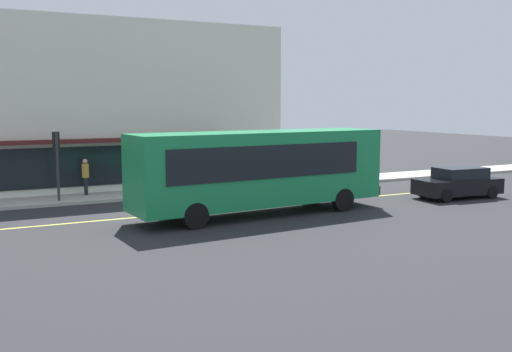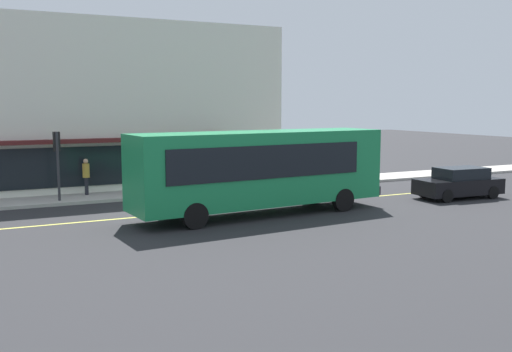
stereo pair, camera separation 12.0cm
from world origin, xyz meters
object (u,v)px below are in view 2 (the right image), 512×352
Objects in this scene: bus at (261,168)px; traffic_light at (57,149)px; pedestrian_by_curb at (86,173)px; car_black at (459,183)px; pedestrian_mid_block at (291,167)px.

bus is 3.53× the size of traffic_light.
pedestrian_by_curb is (1.45, 1.03, -1.30)m from traffic_light.
pedestrian_by_curb is at bearing 153.44° from car_black.
pedestrian_by_curb is (-16.48, 8.24, 0.49)m from car_black.
car_black is (10.70, -0.48, -1.24)m from bus.
bus reaches higher than traffic_light.
traffic_light is at bearing -144.75° from pedestrian_by_curb.
traffic_light is at bearing 178.09° from pedestrian_mid_block.
bus is 6.28× the size of pedestrian_by_curb.
pedestrian_by_curb is at bearing 126.67° from bus.
bus is 6.62× the size of pedestrian_mid_block.
pedestrian_by_curb reaches higher than pedestrian_mid_block.
traffic_light is 12.34m from pedestrian_mid_block.
bus reaches higher than pedestrian_mid_block.
car_black is at bearing -21.90° from traffic_light.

